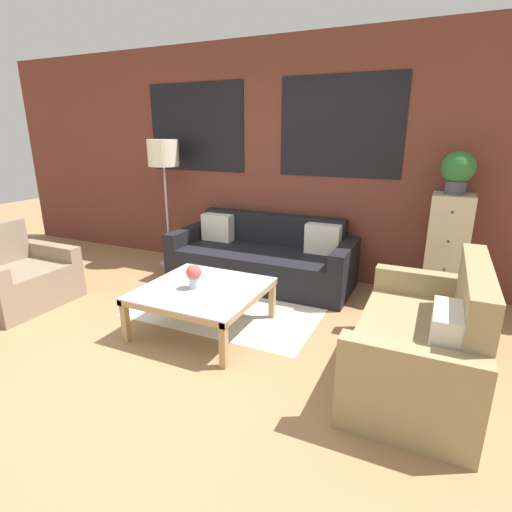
{
  "coord_description": "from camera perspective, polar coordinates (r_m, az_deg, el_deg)",
  "views": [
    {
      "loc": [
        2.06,
        -2.24,
        1.75
      ],
      "look_at": [
        0.45,
        1.24,
        0.55
      ],
      "focal_mm": 28.0,
      "sensor_mm": 36.0,
      "label": 1
    }
  ],
  "objects": [
    {
      "name": "floor_lamp",
      "position": [
        5.4,
        -13.09,
        13.54
      ],
      "size": [
        0.39,
        0.39,
        1.66
      ],
      "color": "#B2B2B7",
      "rests_on": "ground_plane"
    },
    {
      "name": "coffee_table",
      "position": [
        3.65,
        -7.64,
        -5.24
      ],
      "size": [
        1.04,
        1.04,
        0.41
      ],
      "color": "silver",
      "rests_on": "ground_plane"
    },
    {
      "name": "wall_back_brick",
      "position": [
        5.13,
        1.08,
        13.52
      ],
      "size": [
        8.4,
        0.09,
        2.8
      ],
      "color": "brown",
      "rests_on": "ground_plane"
    },
    {
      "name": "drawer_cabinet",
      "position": [
        4.56,
        25.52,
        0.73
      ],
      "size": [
        0.39,
        0.41,
        1.16
      ],
      "color": "#C6B793",
      "rests_on": "ground_plane"
    },
    {
      "name": "potted_plant",
      "position": [
        4.42,
        26.9,
        10.89
      ],
      "size": [
        0.31,
        0.31,
        0.42
      ],
      "color": "#47474C",
      "rests_on": "drawer_cabinet"
    },
    {
      "name": "settee_vintage",
      "position": [
        3.13,
        22.74,
        -11.53
      ],
      "size": [
        0.8,
        1.5,
        0.92
      ],
      "color": "#99845B",
      "rests_on": "ground_plane"
    },
    {
      "name": "rug",
      "position": [
        4.27,
        -3.09,
        -6.83
      ],
      "size": [
        1.87,
        1.48,
        0.0
      ],
      "color": "silver",
      "rests_on": "ground_plane"
    },
    {
      "name": "couch_dark",
      "position": [
        4.81,
        0.89,
        -0.46
      ],
      "size": [
        2.17,
        0.88,
        0.78
      ],
      "color": "black",
      "rests_on": "ground_plane"
    },
    {
      "name": "armchair_corner",
      "position": [
        4.86,
        -30.92,
        -2.83
      ],
      "size": [
        0.8,
        0.94,
        0.84
      ],
      "color": "#84705B",
      "rests_on": "ground_plane"
    },
    {
      "name": "ground_plane",
      "position": [
        3.51,
        -15.82,
        -13.25
      ],
      "size": [
        16.0,
        16.0,
        0.0
      ],
      "primitive_type": "plane",
      "color": "#9E754C"
    },
    {
      "name": "flower_vase",
      "position": [
        3.58,
        -8.87,
        -2.68
      ],
      "size": [
        0.14,
        0.14,
        0.22
      ],
      "color": "#ADBCC6",
      "rests_on": "coffee_table"
    }
  ]
}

